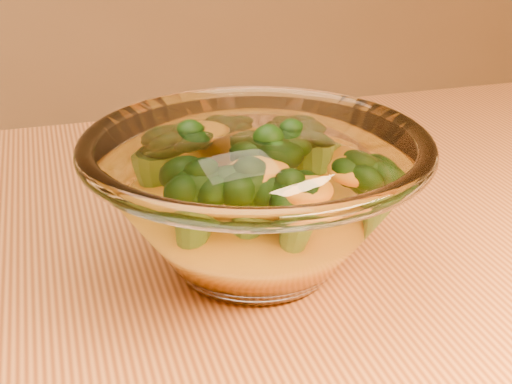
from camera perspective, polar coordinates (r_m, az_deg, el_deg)
glass_bowl at (r=0.46m, az=0.00°, el=-0.55°), size 0.22×0.22×0.10m
cheese_sauce at (r=0.47m, az=0.00°, el=-2.85°), size 0.13×0.13×0.04m
broccoli_heap at (r=0.47m, az=-0.22°, el=1.38°), size 0.14×0.14×0.06m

